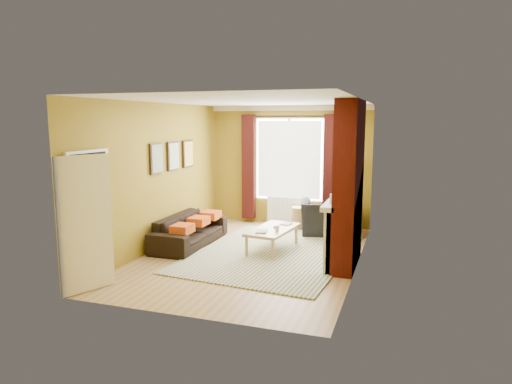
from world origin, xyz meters
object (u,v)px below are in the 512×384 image
sofa (190,230)px  coffee_table (273,231)px  armchair (328,218)px  wicker_stool (300,218)px  floor_lamp (354,171)px

sofa → coffee_table: size_ratio=1.49×
armchair → wicker_stool: bearing=-39.1°
armchair → floor_lamp: (0.49, 0.39, 0.99)m
sofa → coffee_table: (1.69, 0.12, 0.09)m
wicker_stool → floor_lamp: 1.64m
sofa → armchair: (2.48, 1.69, 0.08)m
coffee_table → wicker_stool: bearing=94.6°
wicker_stool → sofa: bearing=-130.6°
coffee_table → floor_lamp: bearing=63.9°
sofa → wicker_stool: size_ratio=4.15×
wicker_stool → floor_lamp: bearing=0.0°
sofa → armchair: bearing=-55.8°
coffee_table → wicker_stool: 1.96m
floor_lamp → wicker_stool: bearing=-180.0°
armchair → floor_lamp: floor_lamp is taller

